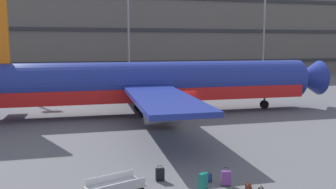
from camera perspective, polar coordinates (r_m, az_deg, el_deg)
The scene contains 11 objects.
ground_plane at distance 34.62m, azimuth 2.31°, elevation -3.41°, with size 600.00×600.00×0.00m, color #5B5B60.
terminal_structure at distance 81.09m, azimuth -7.69°, elevation 10.08°, with size 178.96×20.62×19.30m.
airliner at distance 34.98m, azimuth -3.05°, elevation 1.73°, with size 38.75×31.13×11.19m.
light_mast_center_left at distance 65.19m, azimuth -6.42°, elevation 11.79°, with size 1.80×0.50×18.81m.
light_mast_center_right at distance 74.18m, azimuth 15.33°, elevation 11.13°, with size 1.80×0.50×18.82m.
suitcase_large at distance 18.18m, azimuth 9.39°, elevation -13.18°, with size 0.51×0.38×0.92m.
suitcase_small at distance 17.54m, azimuth 5.75°, elevation -13.77°, with size 0.53×0.47×0.96m.
suitcase_black at distance 18.53m, azimuth -1.31°, elevation -12.78°, with size 0.47×0.24×0.80m.
backpack_laid_flat at distance 17.87m, azimuth 12.95°, elevation -14.38°, with size 0.44×0.44×0.46m.
backpack_scuffed at distance 18.51m, azimuth 6.66°, elevation -13.26°, with size 0.32×0.36×0.55m.
baggage_cart at distance 17.08m, azimuth -8.51°, elevation -14.52°, with size 3.35×2.04×0.82m.
Camera 1 is at (-9.86, -32.43, 7.03)m, focal length 37.65 mm.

